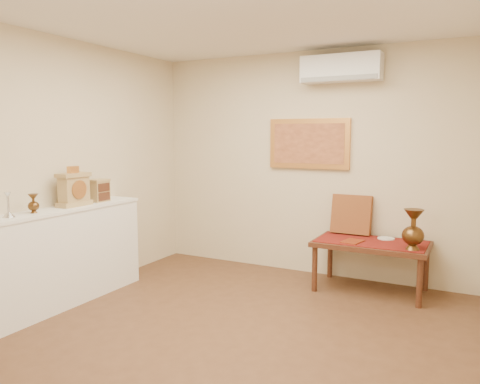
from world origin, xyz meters
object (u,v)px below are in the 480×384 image
Objects in this scene: brass_urn_tall at (413,225)px; low_table at (371,248)px; display_ledge at (58,258)px; wooden_chest at (99,190)px; mantel_clock at (74,189)px.

brass_urn_tall reaches higher than low_table.
wooden_chest is (-0.01, 0.59, 0.61)m from display_ledge.
brass_urn_tall is 3.33m from wooden_chest.
wooden_chest reaches higher than display_ledge.
brass_urn_tall is 0.58m from low_table.
mantel_clock is at bearing -148.23° from low_table.
wooden_chest is (-3.13, -1.11, 0.30)m from brass_urn_tall.
low_table is (2.67, 1.65, -0.67)m from mantel_clock.
mantel_clock is at bearing -154.72° from brass_urn_tall.
brass_urn_tall reaches higher than display_ledge.
brass_urn_tall is 1.21× the size of mantel_clock.
mantel_clock is at bearing -87.59° from wooden_chest.
low_table is at bearing 25.66° from wooden_chest.
low_table is (2.68, 1.29, -0.62)m from wooden_chest.
low_table is at bearing 31.77° from mantel_clock.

